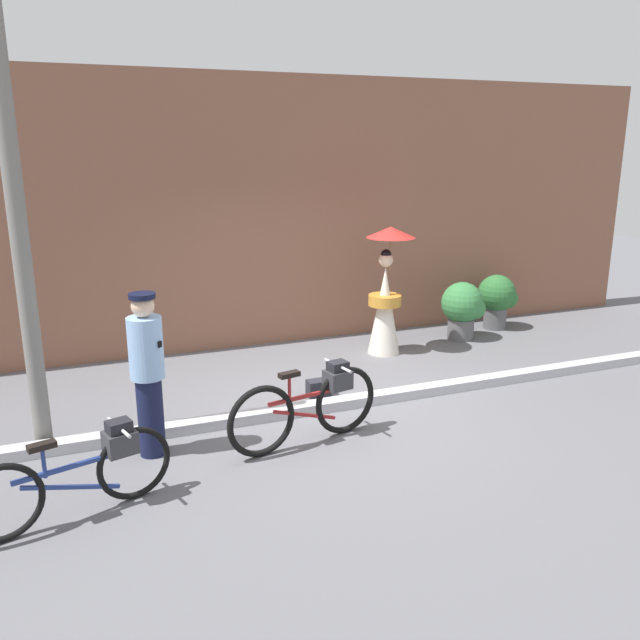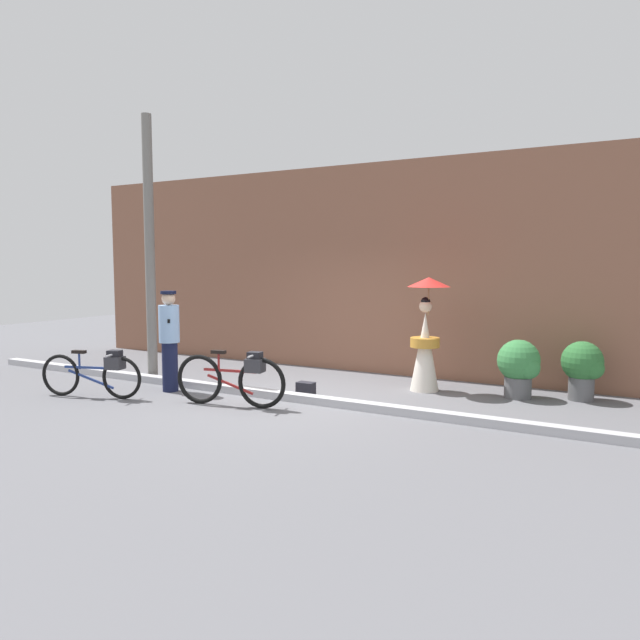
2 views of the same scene
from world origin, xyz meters
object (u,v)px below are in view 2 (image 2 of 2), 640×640
Objects in this scene: bicycle_far_side at (234,377)px; potted_plant_by_door at (583,366)px; backpack_on_pavement at (306,388)px; utility_pole at (150,249)px; person_officer at (169,338)px; potted_plant_small at (520,365)px; bicycle_near_officer at (96,372)px; person_with_parasol at (426,337)px.

bicycle_far_side is 5.40m from potted_plant_by_door.
utility_pole reaches higher than backpack_on_pavement.
bicycle_far_side is 1.33m from backpack_on_pavement.
potted_plant_small is (5.21, 2.31, -0.37)m from person_officer.
person_with_parasol is (4.40, 3.07, 0.51)m from bicycle_near_officer.
person_officer is 0.88× the size of person_with_parasol.
backpack_on_pavement is (-3.96, -1.79, -0.43)m from potted_plant_by_door.
potted_plant_small is 3.43m from backpack_on_pavement.
bicycle_far_side is at bearing -143.84° from potted_plant_small.
bicycle_near_officer is at bearing -125.85° from person_officer.
person_officer reaches higher than bicycle_near_officer.
backpack_on_pavement is at bearing -155.67° from potted_plant_by_door.
person_officer reaches higher than potted_plant_by_door.
backpack_on_pavement is at bearing 32.19° from bicycle_near_officer.
person_officer is at bearing -150.23° from person_with_parasol.
bicycle_near_officer is 5.38m from person_with_parasol.
bicycle_far_side is 0.37× the size of utility_pole.
utility_pole reaches higher than bicycle_far_side.
person_with_parasol reaches higher than bicycle_near_officer.
person_officer is 6.66m from potted_plant_by_door.
bicycle_far_side is 1.05× the size of person_officer.
potted_plant_by_door is (6.79, 3.57, 0.13)m from bicycle_near_officer.
potted_plant_small is 3.28× the size of backpack_on_pavement.
bicycle_near_officer is at bearing -152.26° from potted_plant_by_door.
potted_plant_by_door is at bearing 33.30° from bicycle_far_side.
person_with_parasol is 6.70× the size of backpack_on_pavement.
potted_plant_small reaches higher than potted_plant_by_door.
bicycle_near_officer is 1.83× the size of potted_plant_small.
person_with_parasol reaches higher than person_officer.
person_officer is at bearing 168.07° from bicycle_far_side.
person_officer is 4.28m from person_with_parasol.
potted_plant_by_door is 0.99× the size of potted_plant_small.
potted_plant_small is at bearing 6.95° from person_with_parasol.
backpack_on_pavement is (0.55, 1.17, -0.32)m from bicycle_far_side.
potted_plant_by_door reaches higher than bicycle_near_officer.
bicycle_near_officer is 0.90× the size of person_with_parasol.
bicycle_near_officer is at bearing -77.20° from utility_pole.
utility_pole is (-7.15, -1.98, 1.86)m from potted_plant_by_door.
potted_plant_small is at bearing 36.16° from bicycle_far_side.
utility_pole is (-0.36, 1.59, 1.99)m from bicycle_near_officer.
potted_plant_by_door is 7.65m from utility_pole.
person_officer is 1.81× the size of potted_plant_by_door.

